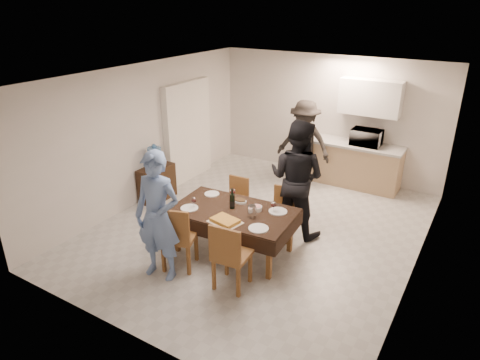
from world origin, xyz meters
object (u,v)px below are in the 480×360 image
object	(u,v)px
dining_table	(233,212)
person_kitchen	(304,143)
savoury_tart	(225,221)
person_far	(297,178)
person_near	(158,217)
microwave	(367,137)
console	(157,183)
wine_bottle	(232,199)
water_pitcher	(252,212)
water_jug	(155,157)

from	to	relation	value
dining_table	person_kitchen	distance (m)	3.07
savoury_tart	person_far	world-z (taller)	person_far
dining_table	person_near	xyz separation A→B (m)	(-0.55, -1.05, 0.25)
dining_table	person_kitchen	world-z (taller)	person_kitchen
dining_table	microwave	distance (m)	3.66
console	wine_bottle	size ratio (longest dim) A/B	2.27
console	person_far	xyz separation A→B (m)	(2.82, 0.24, 0.64)
water_pitcher	person_near	distance (m)	1.35
savoury_tart	water_jug	bearing A→B (deg)	153.25
person_far	savoury_tart	bearing A→B (deg)	74.17
savoury_tart	water_pitcher	bearing A→B (deg)	52.85
wine_bottle	savoury_tart	distance (m)	0.47
dining_table	microwave	xyz separation A→B (m)	(0.97, 3.51, 0.39)
water_jug	person_near	xyz separation A→B (m)	(1.72, -1.86, 0.06)
dining_table	person_near	distance (m)	1.21
wine_bottle	console	bearing A→B (deg)	161.01
wine_bottle	savoury_tart	size ratio (longest dim) A/B	0.73
water_jug	savoury_tart	size ratio (longest dim) A/B	0.88
water_jug	wine_bottle	xyz separation A→B (m)	(2.22, -0.76, 0.00)
person_far	person_kitchen	world-z (taller)	person_far
savoury_tart	microwave	distance (m)	4.00
water_jug	person_far	bearing A→B (deg)	4.81
savoury_tart	person_kitchen	distance (m)	3.46
wine_bottle	savoury_tart	bearing A→B (deg)	-70.77
person_near	person_kitchen	world-z (taller)	person_near
water_pitcher	person_far	bearing A→B (deg)	79.70
person_far	person_kitchen	distance (m)	2.14
person_near	person_far	size ratio (longest dim) A/B	0.95
water_pitcher	person_near	bearing A→B (deg)	-131.99
microwave	person_near	world-z (taller)	person_near
console	savoury_tart	size ratio (longest dim) A/B	1.66
water_jug	person_far	distance (m)	2.83
wine_bottle	savoury_tart	world-z (taller)	wine_bottle
wine_bottle	person_kitchen	size ratio (longest dim) A/B	0.18
microwave	dining_table	bearing A→B (deg)	74.59
console	person_kitchen	xyz separation A→B (m)	(2.08, 2.25, 0.55)
dining_table	savoury_tart	bearing A→B (deg)	-79.00
wine_bottle	water_pitcher	distance (m)	0.42
water_jug	water_pitcher	xyz separation A→B (m)	(2.62, -0.86, -0.07)
dining_table	person_far	bearing A→B (deg)	58.61
wine_bottle	person_kitchen	bearing A→B (deg)	92.61
person_far	person_kitchen	bearing A→B (deg)	-68.24
console	person_near	xyz separation A→B (m)	(1.72, -1.86, 0.59)
dining_table	microwave	world-z (taller)	microwave
dining_table	water_jug	bearing A→B (deg)	156.52
dining_table	console	world-z (taller)	dining_table
console	person_far	bearing A→B (deg)	4.81
dining_table	microwave	size ratio (longest dim) A/B	3.22
console	water_pitcher	distance (m)	2.79
person_near	person_far	distance (m)	2.37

